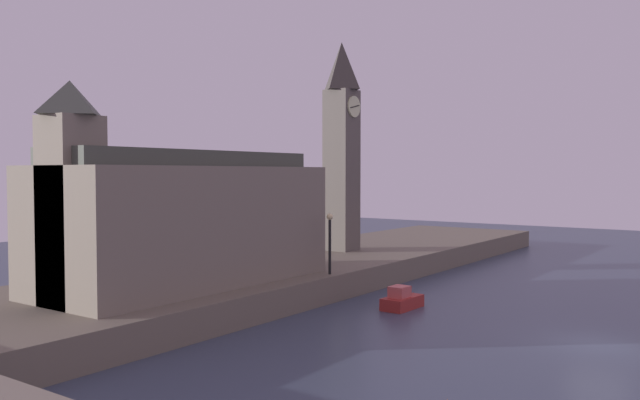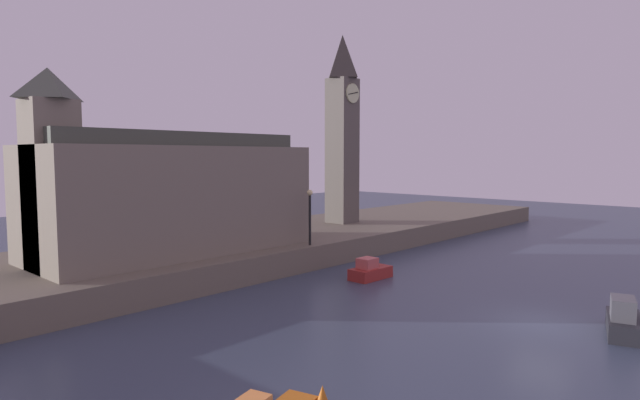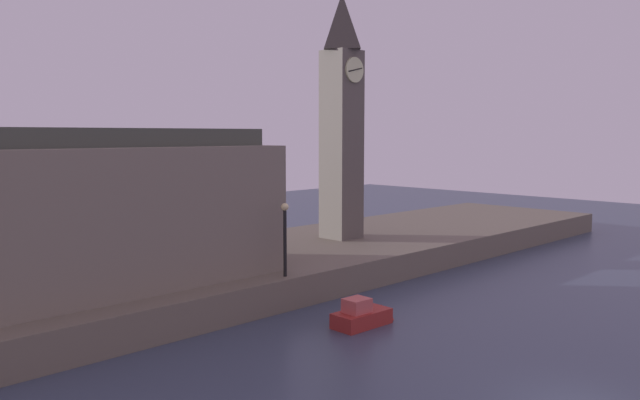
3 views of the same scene
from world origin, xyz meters
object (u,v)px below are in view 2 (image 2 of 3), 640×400
object	(u,v)px
clock_tower	(342,126)
boat_barge_dark	(626,320)
parliament_hall	(168,194)
boat_dinghy_red	(373,271)
streetlamp	(310,210)

from	to	relation	value
clock_tower	boat_barge_dark	distance (m)	26.99
parliament_hall	boat_dinghy_red	xyz separation A→B (m)	(7.98, -8.59, -4.46)
boat_dinghy_red	boat_barge_dark	xyz separation A→B (m)	(-0.99, -13.16, 0.11)
clock_tower	streetlamp	xyz separation A→B (m)	(-9.93, -5.77, -5.75)
streetlamp	boat_barge_dark	size ratio (longest dim) A/B	0.94
boat_dinghy_red	boat_barge_dark	size ratio (longest dim) A/B	0.87
streetlamp	boat_dinghy_red	distance (m)	5.52
clock_tower	streetlamp	distance (m)	12.84
streetlamp	clock_tower	bearing A→B (deg)	30.16
boat_barge_dark	clock_tower	bearing A→B (deg)	66.30
streetlamp	boat_dinghy_red	xyz separation A→B (m)	(0.68, -4.40, -3.25)
parliament_hall	boat_barge_dark	distance (m)	23.25
boat_dinghy_red	boat_barge_dark	distance (m)	13.20
boat_barge_dark	streetlamp	bearing A→B (deg)	88.98
parliament_hall	clock_tower	bearing A→B (deg)	5.26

